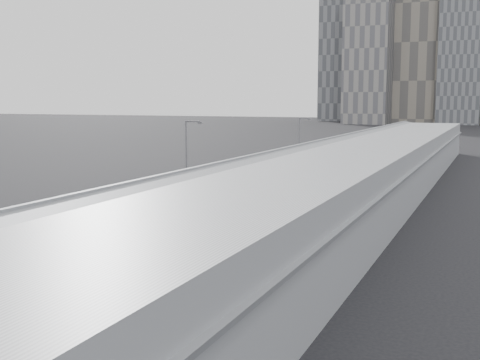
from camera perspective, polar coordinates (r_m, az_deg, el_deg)
The scene contains 21 objects.
sidewalk at distance 66.10m, azimuth 7.14°, elevation -2.83°, with size 10.00×170.00×0.12m, color gray.
lane_line at distance 69.70m, azimuth -1.19°, elevation -2.27°, with size 0.12×160.00×0.02m, color gold.
depot at distance 64.58m, azimuth 10.59°, elevation -0.04°, with size 12.45×160.40×7.20m.
skyline at distance 335.26m, azimuth 18.58°, elevation 13.87°, with size 145.00×64.00×120.00m.
bus_1 at distance 39.29m, azimuth -18.12°, elevation -8.23°, with size 2.88×12.13×3.52m.
bus_2 at distance 51.16m, azimuth -6.86°, elevation -4.02°, with size 3.18×13.84×4.03m.
bus_3 at distance 62.64m, azimuth -0.63°, elevation -1.96°, with size 3.77×12.78×3.68m.
bus_4 at distance 75.32m, azimuth 3.84°, elevation -0.28°, with size 3.35×13.53×3.92m.
bus_5 at distance 87.29m, azimuth 6.51°, elevation 0.68°, with size 3.20×12.44×3.60m.
bus_6 at distance 99.61m, azimuth 8.99°, elevation 1.55°, with size 2.94×13.20×3.86m.
bus_7 at distance 113.48m, azimuth 10.51°, elevation 2.22°, with size 3.52×12.95×3.74m.
bus_8 at distance 129.46m, azimuth 12.14°, elevation 2.84°, with size 2.89×12.99×3.79m.
tree_1 at distance 46.92m, azimuth -3.58°, elevation -2.61°, with size 1.49×1.49×4.45m.
tree_2 at distance 65.05m, azimuth 4.46°, elevation -0.45°, with size 1.15×1.15×3.53m.
tree_3 at distance 89.21m, azimuth 9.58°, elevation 1.69°, with size 1.60×1.60×3.77m.
tree_4 at distance 116.15m, azimuth 12.77°, elevation 3.39°, with size 1.93×1.93×4.82m.
tree_5 at distance 135.17m, azimuth 14.45°, elevation 3.46°, with size 1.08×1.08×3.41m.
street_lamp_near at distance 66.32m, azimuth -4.97°, elevation 2.05°, with size 2.04×0.22×9.74m.
street_lamp_far at distance 103.48m, azimuth 5.75°, elevation 3.79°, with size 2.04×0.22×8.95m.
shipping_container at distance 116.47m, azimuth 6.82°, elevation 2.31°, with size 2.39×6.82×2.66m, color #174B1A.
suv at distance 145.51m, azimuth 10.82°, elevation 3.10°, with size 2.92×6.34×1.76m, color black.
Camera 1 is at (26.97, -7.49, 11.94)m, focal length 45.00 mm.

